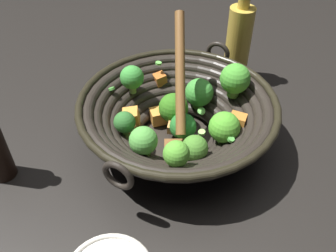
% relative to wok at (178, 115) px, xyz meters
% --- Properties ---
extents(ground_plane, '(4.00, 4.00, 0.00)m').
position_rel_wok_xyz_m(ground_plane, '(-0.00, 0.00, -0.07)').
color(ground_plane, black).
extents(wok, '(0.40, 0.37, 0.23)m').
position_rel_wok_xyz_m(wok, '(0.00, 0.00, 0.00)').
color(wok, black).
rests_on(wok, ground).
extents(cooking_oil_bottle, '(0.06, 0.06, 0.23)m').
position_rel_wok_xyz_m(cooking_oil_bottle, '(0.25, -0.11, 0.03)').
color(cooking_oil_bottle, gold).
rests_on(cooking_oil_bottle, ground).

